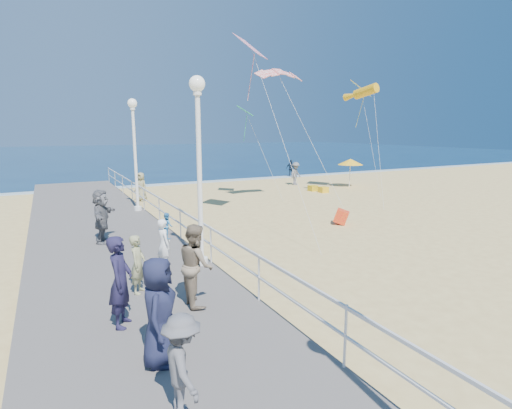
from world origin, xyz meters
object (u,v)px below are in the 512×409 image
spectator_6 (138,264)px  beach_walker_b (291,168)px  toddler_held (167,226)px  box_kite (341,218)px  lamp_post_mid (199,152)px  beach_chair_left (323,190)px  spectator_4 (159,311)px  beach_chair_right (313,188)px  spectator_1 (196,265)px  woman_holding_toddler (164,244)px  spectator_0 (120,282)px  spectator_5 (102,216)px  spectator_2 (182,365)px  beach_walker_a (296,174)px  beach_umbrella (350,162)px  beach_walker_c (141,187)px  lamp_post_far (134,143)px

spectator_6 → beach_walker_b: 28.31m
toddler_held → box_kite: (8.90, 3.14, -1.32)m
lamp_post_mid → beach_chair_left: bearing=41.1°
spectator_4 → beach_chair_right: spectator_4 is taller
toddler_held → beach_walker_b: bearing=-46.6°
spectator_4 → beach_chair_right: bearing=-16.5°
spectator_1 → beach_chair_left: 19.86m
spectator_1 → beach_chair_left: size_ratio=3.35×
box_kite → woman_holding_toddler: bearing=154.1°
woman_holding_toddler → beach_chair_right: woman_holding_toddler is taller
spectator_6 → beach_chair_left: size_ratio=2.59×
spectator_0 → spectator_4: (0.34, -1.67, -0.00)m
lamp_post_mid → spectator_5: lamp_post_mid is taller
spectator_2 → spectator_6: 4.58m
box_kite → beach_chair_left: box_kite is taller
lamp_post_mid → spectator_6: lamp_post_mid is taller
beach_walker_a → beach_walker_b: bearing=37.8°
lamp_post_mid → box_kite: 9.28m
beach_walker_a → beach_chair_left: size_ratio=3.27×
beach_umbrella → toddler_held: bearing=-144.3°
woman_holding_toddler → beach_walker_a: (14.58, 15.51, -0.23)m
beach_umbrella → beach_chair_right: (-3.67, -0.38, -1.71)m
beach_walker_b → box_kite: (-8.20, -17.05, -0.50)m
beach_walker_c → box_kite: size_ratio=2.92×
spectator_5 → beach_chair_left: bearing=-41.5°
woman_holding_toddler → beach_chair_right: (13.94, 12.30, -0.93)m
spectator_1 → beach_walker_c: 16.55m
beach_umbrella → spectator_1: bearing=-139.1°
lamp_post_mid → woman_holding_toddler: (-1.08, 0.05, -2.53)m
spectator_4 → spectator_5: 8.26m
lamp_post_mid → beach_walker_a: size_ratio=2.95×
lamp_post_far → beach_walker_c: 5.74m
spectator_2 → spectator_5: size_ratio=0.78×
woman_holding_toddler → toddler_held: toddler_held is taller
lamp_post_mid → beach_walker_c: size_ratio=3.04×
beach_walker_b → beach_chair_right: bearing=122.1°
lamp_post_mid → spectator_2: bearing=-112.3°
spectator_4 → spectator_0: bearing=37.2°
spectator_4 → beach_umbrella: spectator_4 is taller
spectator_4 → beach_walker_b: 31.01m
beach_walker_c → beach_walker_a: bearing=59.6°
lamp_post_mid → spectator_5: (-2.25, 3.79, -2.32)m
spectator_2 → spectator_0: bearing=5.7°
woman_holding_toddler → beach_chair_left: 18.18m
beach_walker_b → spectator_6: bearing=104.4°
spectator_1 → beach_walker_b: spectator_1 is taller
spectator_4 → spectator_2: bearing=-156.0°
beach_walker_a → spectator_2: bearing=-149.7°
spectator_0 → beach_walker_c: 17.13m
beach_walker_a → box_kite: size_ratio=3.00×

